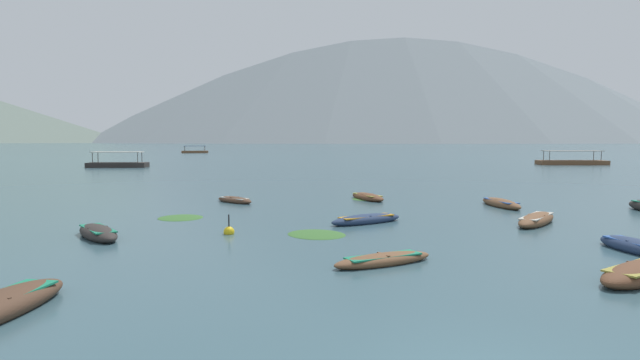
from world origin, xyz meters
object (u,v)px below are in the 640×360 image
at_px(ferry_0, 118,164).
at_px(rowboat_9, 367,197).
at_px(ferry_2, 195,152).
at_px(mooring_buoy, 229,232).
at_px(rowboat_6, 383,260).
at_px(rowboat_12, 536,220).
at_px(rowboat_7, 366,220).
at_px(rowboat_0, 235,200).
at_px(rowboat_11, 98,233).
at_px(ferry_1, 572,162).
at_px(rowboat_10, 501,203).
at_px(rowboat_3, 635,247).

bearing_deg(ferry_0, rowboat_9, -51.94).
height_order(ferry_2, mooring_buoy, ferry_2).
bearing_deg(rowboat_6, rowboat_12, 43.18).
distance_m(rowboat_9, mooring_buoy, 14.48).
height_order(rowboat_7, rowboat_9, rowboat_9).
bearing_deg(rowboat_0, rowboat_11, -107.36).
relative_size(ferry_1, ferry_2, 1.23).
distance_m(rowboat_7, rowboat_10, 10.62).
relative_size(rowboat_11, ferry_1, 0.33).
height_order(rowboat_12, ferry_0, ferry_0).
distance_m(rowboat_7, rowboat_11, 11.88).
xyz_separation_m(rowboat_0, rowboat_10, (16.35, -2.21, 0.04)).
bearing_deg(rowboat_0, ferry_2, 104.27).
bearing_deg(mooring_buoy, rowboat_12, 10.10).
bearing_deg(rowboat_12, rowboat_6, -136.82).
bearing_deg(rowboat_11, ferry_1, 50.80).
bearing_deg(ferry_0, rowboat_3, -54.97).
height_order(rowboat_7, rowboat_12, rowboat_12).
bearing_deg(rowboat_3, ferry_0, 125.03).
bearing_deg(rowboat_6, rowboat_3, 10.66).
distance_m(rowboat_7, ferry_0, 60.96).
bearing_deg(ferry_2, rowboat_3, -71.23).
bearing_deg(rowboat_6, rowboat_11, 157.53).
bearing_deg(rowboat_0, rowboat_12, -28.59).
distance_m(rowboat_12, ferry_1, 68.00).
height_order(rowboat_3, ferry_2, ferry_2).
height_order(rowboat_11, rowboat_12, rowboat_11).
distance_m(rowboat_11, rowboat_12, 19.69).
distance_m(rowboat_0, rowboat_6, 17.98).
bearing_deg(rowboat_6, rowboat_7, 87.99).
height_order(rowboat_9, ferry_2, ferry_2).
distance_m(rowboat_11, mooring_buoy, 5.27).
relative_size(ferry_2, mooring_buoy, 9.23).
bearing_deg(ferry_0, ferry_1, 6.10).
bearing_deg(ferry_2, rowboat_9, -72.15).
height_order(rowboat_0, rowboat_7, rowboat_7).
bearing_deg(rowboat_9, rowboat_0, -170.34).
distance_m(rowboat_0, rowboat_3, 22.13).
bearing_deg(rowboat_3, rowboat_0, 138.46).
height_order(rowboat_3, ferry_0, ferry_0).
distance_m(rowboat_0, mooring_buoy, 11.20).
bearing_deg(ferry_0, ferry_2, 96.28).
bearing_deg(rowboat_6, mooring_buoy, 137.68).
bearing_deg(mooring_buoy, rowboat_7, 24.74).
xyz_separation_m(rowboat_6, rowboat_10, (9.00, 14.20, 0.05)).
distance_m(rowboat_0, rowboat_12, 17.89).
distance_m(rowboat_9, rowboat_12, 12.25).
relative_size(rowboat_3, mooring_buoy, 3.48).
distance_m(rowboat_11, ferry_2, 150.29).
bearing_deg(ferry_1, rowboat_3, -115.35).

